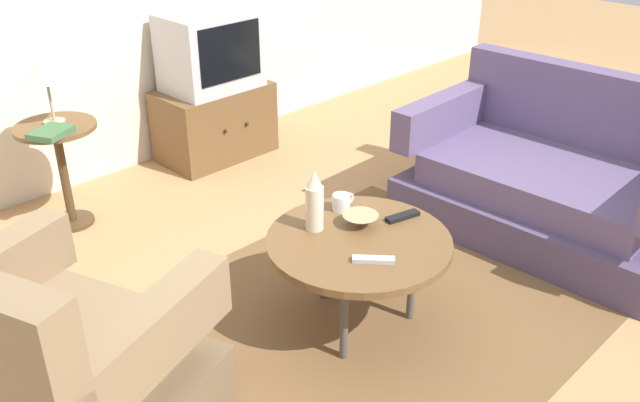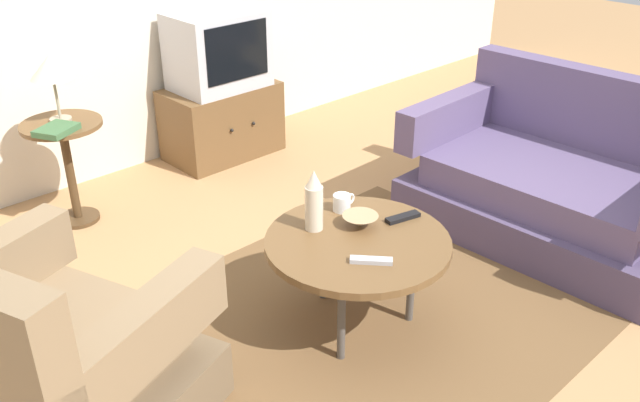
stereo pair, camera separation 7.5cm
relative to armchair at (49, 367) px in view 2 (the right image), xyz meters
name	(u,v)px [view 2 (the right image)]	position (x,y,z in m)	size (l,w,h in m)	color
ground_plane	(348,316)	(1.31, -0.25, -0.32)	(16.00, 16.00, 0.00)	#AD7F51
area_rug	(355,322)	(1.30, -0.31, -0.32)	(2.30, 1.80, 0.00)	brown
armchair	(49,367)	(0.00, 0.00, 0.00)	(1.11, 1.15, 0.94)	brown
couch	(557,185)	(2.75, -0.48, -0.03)	(0.98, 1.56, 0.88)	#4B3E5C
coffee_table	(358,245)	(1.30, -0.31, 0.11)	(0.83, 0.83, 0.46)	brown
side_table	(66,152)	(0.81, 1.53, 0.12)	(0.45, 0.45, 0.62)	brown
tv_stand	(222,121)	(2.04, 1.72, -0.06)	(0.78, 0.49, 0.51)	brown
television	(218,50)	(2.04, 1.71, 0.45)	(0.61, 0.45, 0.52)	#B7B7BC
table_lamp	(51,69)	(0.82, 1.54, 0.60)	(0.23, 0.23, 0.38)	#9E937A
vase	(314,201)	(1.22, -0.10, 0.28)	(0.08, 0.08, 0.29)	beige
mug	(342,202)	(1.44, -0.07, 0.18)	(0.13, 0.08, 0.08)	white
bowl	(360,221)	(1.39, -0.23, 0.17)	(0.17, 0.17, 0.05)	tan
tv_remote_dark	(403,217)	(1.58, -0.33, 0.15)	(0.18, 0.09, 0.02)	black
tv_remote_silver	(371,260)	(1.20, -0.48, 0.15)	(0.15, 0.16, 0.02)	#B2B2B7
book	(56,130)	(0.73, 1.39, 0.32)	(0.26, 0.24, 0.03)	#3D663D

